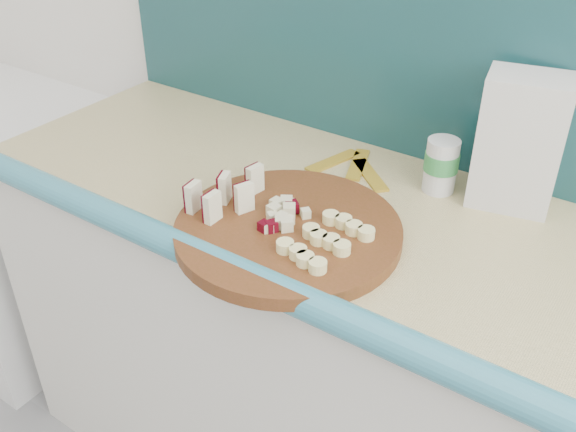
% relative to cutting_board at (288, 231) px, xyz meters
% --- Properties ---
extents(kitchen_counter, '(2.20, 0.63, 0.91)m').
position_rel_cutting_board_xyz_m(kitchen_counter, '(0.30, 0.16, -0.47)').
color(kitchen_counter, silver).
rests_on(kitchen_counter, ground).
extents(backsplash, '(2.20, 0.02, 0.50)m').
position_rel_cutting_board_xyz_m(backsplash, '(0.30, 0.45, 0.24)').
color(backsplash, teal).
rests_on(backsplash, kitchen_counter).
extents(porcelain_fixture, '(0.70, 0.72, 0.84)m').
position_rel_cutting_board_xyz_m(porcelain_fixture, '(-1.25, 0.15, -0.52)').
color(porcelain_fixture, white).
rests_on(porcelain_fixture, ground).
extents(cutting_board, '(0.49, 0.49, 0.03)m').
position_rel_cutting_board_xyz_m(cutting_board, '(0.00, 0.00, 0.00)').
color(cutting_board, '#4E2D10').
rests_on(cutting_board, kitchen_counter).
extents(apple_wedges, '(0.11, 0.17, 0.06)m').
position_rel_cutting_board_xyz_m(apple_wedges, '(-0.14, -0.01, 0.04)').
color(apple_wedges, '#F6F0C5').
rests_on(apple_wedges, cutting_board).
extents(apple_chunks, '(0.07, 0.07, 0.02)m').
position_rel_cutting_board_xyz_m(apple_chunks, '(-0.03, 0.00, 0.02)').
color(apple_chunks, beige).
rests_on(apple_chunks, cutting_board).
extents(banana_slices, '(0.13, 0.17, 0.02)m').
position_rel_cutting_board_xyz_m(banana_slices, '(0.09, -0.01, 0.02)').
color(banana_slices, '#FFF19B').
rests_on(banana_slices, cutting_board).
extents(flour_bag, '(0.18, 0.14, 0.27)m').
position_rel_cutting_board_xyz_m(flour_bag, '(0.30, 0.36, 0.12)').
color(flour_bag, silver).
rests_on(flour_bag, kitchen_counter).
extents(canister, '(0.07, 0.07, 0.12)m').
position_rel_cutting_board_xyz_m(canister, '(0.16, 0.33, 0.05)').
color(canister, silver).
rests_on(canister, kitchen_counter).
extents(banana_peel, '(0.20, 0.17, 0.01)m').
position_rel_cutting_board_xyz_m(banana_peel, '(-0.03, 0.31, -0.01)').
color(banana_peel, gold).
rests_on(banana_peel, kitchen_counter).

